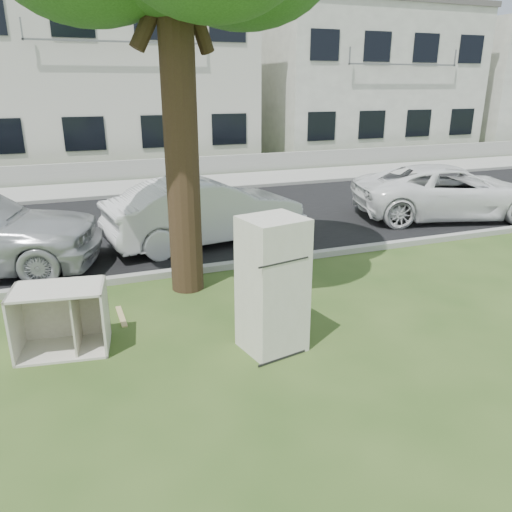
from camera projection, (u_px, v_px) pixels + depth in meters
name	position (u px, v px, depth m)	size (l,w,h in m)	color
ground	(245.00, 330.00, 7.08)	(120.00, 120.00, 0.00)	#2B4619
road	(165.00, 224.00, 12.39)	(120.00, 7.00, 0.01)	black
kerb_near	(201.00, 272.00, 9.25)	(120.00, 0.18, 0.12)	gray
kerb_far	(143.00, 196.00, 15.53)	(120.00, 0.18, 0.12)	gray
sidewalk	(136.00, 187.00, 16.81)	(120.00, 2.80, 0.01)	gray
low_wall	(129.00, 170.00, 18.11)	(120.00, 0.15, 0.70)	gray
townhouse_center	(108.00, 74.00, 21.34)	(11.22, 8.16, 7.44)	beige
townhouse_right	(351.00, 82.00, 25.45)	(10.20, 8.16, 6.84)	silver
fridge	(272.00, 285.00, 6.33)	(0.73, 0.68, 1.77)	beige
cabinet	(61.00, 319.00, 6.40)	(1.13, 0.70, 0.88)	beige
plank_c	(121.00, 316.00, 7.47)	(0.73, 0.08, 0.02)	tan
car_center	(206.00, 211.00, 10.76)	(1.50, 4.30, 1.42)	silver
car_right	(449.00, 192.00, 12.86)	(2.23, 4.84, 1.35)	white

